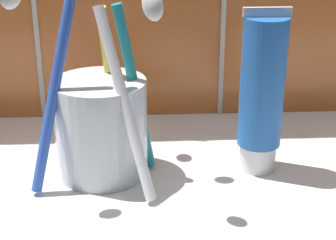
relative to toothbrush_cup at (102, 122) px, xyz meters
The scene contains 3 objects.
sink_counter 12.76cm from the toothbrush_cup, 22.39° to the right, with size 79.04×36.05×2.00cm, color white.
toothbrush_cup is the anchor object (origin of this frame).
toothpaste_tube 14.24cm from the toothbrush_cup, ahead, with size 4.08×3.89×14.93cm.
Camera 1 is at (-6.90, -41.06, 26.69)cm, focal length 60.00 mm.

